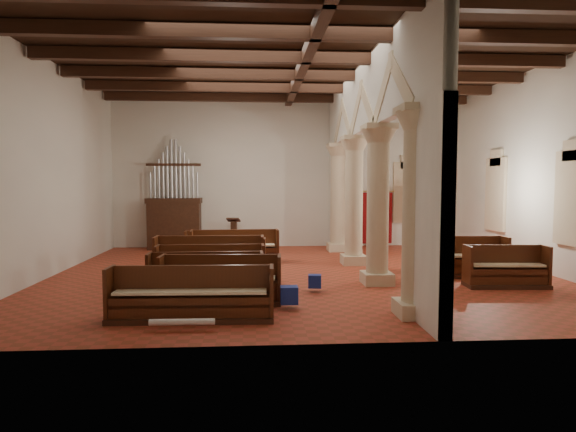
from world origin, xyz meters
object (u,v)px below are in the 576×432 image
at_px(processional_banner, 420,230).
at_px(nave_pew_0, 191,303).
at_px(aisle_pew_0, 506,273).
at_px(lectern, 234,236).
at_px(pipe_organ, 174,214).

bearing_deg(processional_banner, nave_pew_0, -120.70).
relative_size(nave_pew_0, aisle_pew_0, 1.54).
relative_size(lectern, processional_banner, 0.46).
xyz_separation_m(pipe_organ, lectern, (2.32, -0.01, -0.86)).
relative_size(pipe_organ, nave_pew_0, 1.40).
bearing_deg(pipe_organ, nave_pew_0, -78.86).
distance_m(lectern, processional_banner, 7.19).
distance_m(pipe_organ, nave_pew_0, 10.22).
xyz_separation_m(lectern, processional_banner, (7.02, -1.49, 0.32)).
height_order(processional_banner, aisle_pew_0, processional_banner).
bearing_deg(processional_banner, lectern, 178.36).
relative_size(processional_banner, nave_pew_0, 0.85).
xyz_separation_m(lectern, aisle_pew_0, (7.11, -7.56, -0.16)).
bearing_deg(nave_pew_0, pipe_organ, 102.89).
relative_size(lectern, aisle_pew_0, 0.61).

